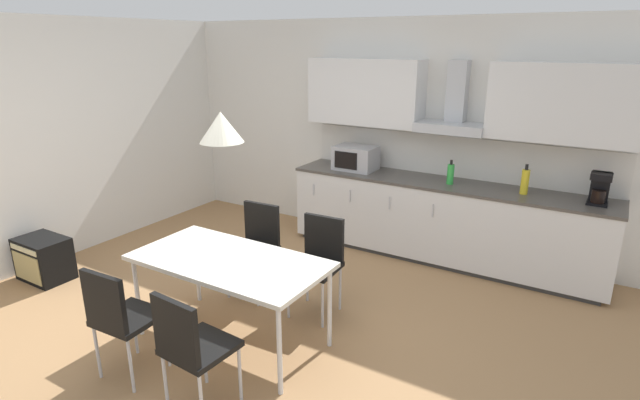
{
  "coord_description": "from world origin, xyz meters",
  "views": [
    {
      "loc": [
        2.44,
        -2.87,
        2.34
      ],
      "look_at": [
        0.26,
        0.7,
        1.0
      ],
      "focal_mm": 28.0,
      "sensor_mm": 36.0,
      "label": 1
    }
  ],
  "objects": [
    {
      "name": "coffee_maker",
      "position": [
        2.35,
        2.27,
        1.03
      ],
      "size": [
        0.18,
        0.19,
        0.3
      ],
      "color": "black",
      "rests_on": "kitchen_counter"
    },
    {
      "name": "bottle_green",
      "position": [
        0.97,
        2.21,
        1.0
      ],
      "size": [
        0.07,
        0.07,
        0.26
      ],
      "color": "green",
      "rests_on": "kitchen_counter"
    },
    {
      "name": "chair_near_left",
      "position": [
        -0.35,
        -0.98,
        0.53
      ],
      "size": [
        0.42,
        0.42,
        0.87
      ],
      "color": "black",
      "rests_on": "ground_plane"
    },
    {
      "name": "chair_far_right",
      "position": [
        0.33,
        0.57,
        0.53
      ],
      "size": [
        0.42,
        0.42,
        0.87
      ],
      "color": "black",
      "rests_on": "ground_plane"
    },
    {
      "name": "chair_near_right",
      "position": [
        0.33,
        -0.98,
        0.53
      ],
      "size": [
        0.42,
        0.42,
        0.87
      ],
      "color": "black",
      "rests_on": "ground_plane"
    },
    {
      "name": "guitar_amp",
      "position": [
        -2.39,
        -0.36,
        0.22
      ],
      "size": [
        0.52,
        0.37,
        0.44
      ],
      "color": "black",
      "rests_on": "ground_plane"
    },
    {
      "name": "microwave",
      "position": [
        -0.18,
        2.24,
        1.03
      ],
      "size": [
        0.48,
        0.35,
        0.28
      ],
      "color": "#ADADB2",
      "rests_on": "kitchen_counter"
    },
    {
      "name": "pendant_lamp",
      "position": [
        -0.01,
        -0.21,
        1.75
      ],
      "size": [
        0.32,
        0.32,
        0.22
      ],
      "primitive_type": "cone",
      "color": "silver"
    },
    {
      "name": "chair_far_left",
      "position": [
        -0.36,
        0.57,
        0.53
      ],
      "size": [
        0.42,
        0.42,
        0.87
      ],
      "color": "black",
      "rests_on": "ground_plane"
    },
    {
      "name": "dining_table",
      "position": [
        -0.01,
        -0.21,
        0.68
      ],
      "size": [
        1.54,
        0.79,
        0.72
      ],
      "color": "silver",
      "rests_on": "ground_plane"
    },
    {
      "name": "ground_plane",
      "position": [
        0.0,
        0.0,
        -0.01
      ],
      "size": [
        8.21,
        7.63,
        0.02
      ],
      "primitive_type": "cube",
      "color": "#9E754C"
    },
    {
      "name": "kitchen_counter",
      "position": [
        0.89,
        2.24,
        0.45
      ],
      "size": [
        3.44,
        0.63,
        0.89
      ],
      "color": "#333333",
      "rests_on": "ground_plane"
    },
    {
      "name": "bottle_yellow",
      "position": [
        1.7,
        2.23,
        1.01
      ],
      "size": [
        0.08,
        0.08,
        0.3
      ],
      "color": "yellow",
      "rests_on": "kitchen_counter"
    },
    {
      "name": "wall_back",
      "position": [
        0.0,
        2.59,
        1.3
      ],
      "size": [
        6.57,
        0.1,
        2.59
      ],
      "primitive_type": "cube",
      "color": "silver",
      "rests_on": "ground_plane"
    },
    {
      "name": "upper_wall_cabinets",
      "position": [
        0.89,
        2.38,
        1.77
      ],
      "size": [
        3.42,
        0.4,
        0.74
      ],
      "color": "silver"
    },
    {
      "name": "wall_left",
      "position": [
        -2.79,
        0.0,
        1.3
      ],
      "size": [
        0.1,
        6.11,
        2.59
      ],
      "primitive_type": "cube",
      "color": "silver",
      "rests_on": "ground_plane"
    },
    {
      "name": "backsplash_tile",
      "position": [
        0.89,
        2.53,
        1.11
      ],
      "size": [
        3.42,
        0.02,
        0.45
      ],
      "primitive_type": "cube",
      "color": "silver",
      "rests_on": "kitchen_counter"
    }
  ]
}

